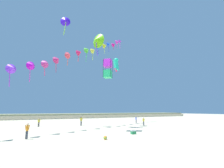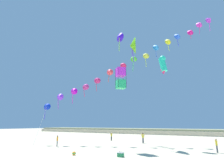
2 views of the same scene
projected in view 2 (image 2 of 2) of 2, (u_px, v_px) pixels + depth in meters
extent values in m
plane|color=beige|center=(64.00, 162.00, 14.34)|extent=(240.00, 240.00, 0.00)
cube|color=beige|center=(182.00, 133.00, 54.85)|extent=(120.00, 13.59, 1.14)
cube|color=gray|center=(182.00, 130.00, 55.01)|extent=(120.00, 11.55, 0.65)
cylinder|color=black|center=(112.00, 139.00, 33.75)|extent=(0.11, 0.11, 0.76)
cylinder|color=black|center=(111.00, 138.00, 33.84)|extent=(0.11, 0.11, 0.76)
cylinder|color=yellow|center=(111.00, 135.00, 33.94)|extent=(0.20, 0.20, 0.54)
cylinder|color=yellow|center=(112.00, 135.00, 33.83)|extent=(0.19, 0.11, 0.51)
cylinder|color=yellow|center=(111.00, 135.00, 34.07)|extent=(0.19, 0.11, 0.51)
sphere|color=tan|center=(111.00, 133.00, 34.03)|extent=(0.21, 0.21, 0.21)
cylinder|color=#474C56|center=(144.00, 141.00, 28.81)|extent=(0.12, 0.12, 0.85)
cylinder|color=#474C56|center=(143.00, 141.00, 28.89)|extent=(0.12, 0.12, 0.85)
cylinder|color=yellow|center=(143.00, 136.00, 29.02)|extent=(0.23, 0.23, 0.61)
cylinder|color=yellow|center=(144.00, 136.00, 28.93)|extent=(0.20, 0.09, 0.58)
cylinder|color=yellow|center=(142.00, 136.00, 29.12)|extent=(0.20, 0.09, 0.58)
sphere|color=brown|center=(143.00, 133.00, 29.11)|extent=(0.23, 0.23, 0.23)
cylinder|color=#474C56|center=(57.00, 144.00, 24.36)|extent=(0.12, 0.12, 0.79)
cylinder|color=#474C56|center=(57.00, 144.00, 24.49)|extent=(0.12, 0.12, 0.79)
cylinder|color=orange|center=(57.00, 139.00, 24.58)|extent=(0.21, 0.21, 0.56)
cylinder|color=orange|center=(58.00, 138.00, 24.43)|extent=(0.20, 0.18, 0.53)
cylinder|color=orange|center=(57.00, 138.00, 24.75)|extent=(0.20, 0.18, 0.53)
sphere|color=beige|center=(58.00, 136.00, 24.67)|extent=(0.21, 0.21, 0.21)
cylinder|color=#474C56|center=(217.00, 149.00, 19.06)|extent=(0.11, 0.11, 0.75)
cylinder|color=#474C56|center=(217.00, 149.00, 19.19)|extent=(0.11, 0.11, 0.75)
cylinder|color=yellow|center=(216.00, 143.00, 19.27)|extent=(0.20, 0.20, 0.53)
cylinder|color=yellow|center=(217.00, 143.00, 19.11)|extent=(0.14, 0.19, 0.51)
cylinder|color=yellow|center=(216.00, 143.00, 19.44)|extent=(0.14, 0.19, 0.51)
sphere|color=tan|center=(216.00, 140.00, 19.35)|extent=(0.20, 0.20, 0.20)
cone|color=#0C2CC2|center=(47.00, 106.00, 28.20)|extent=(1.41, 1.35, 1.22)
cylinder|color=#4439E5|center=(45.00, 113.00, 27.93)|extent=(0.29, 0.18, 1.90)
cone|color=#8132EE|center=(60.00, 97.00, 28.51)|extent=(1.31, 1.15, 1.11)
cylinder|color=#AA39E5|center=(58.00, 104.00, 28.25)|extent=(0.19, 0.16, 1.88)
cone|color=#B80CC6|center=(74.00, 91.00, 28.82)|extent=(1.31, 1.16, 1.11)
cylinder|color=#E539C8|center=(72.00, 98.00, 28.55)|extent=(0.16, 0.09, 1.91)
cone|color=#BF3087|center=(85.00, 86.00, 28.91)|extent=(1.36, 1.25, 1.20)
cylinder|color=#E53977|center=(84.00, 92.00, 28.68)|extent=(0.23, 0.27, 1.58)
cone|color=#C8256C|center=(97.00, 80.00, 29.41)|extent=(1.41, 1.36, 1.21)
cylinder|color=#E5395A|center=(96.00, 86.00, 29.15)|extent=(0.22, 0.23, 1.80)
cone|color=#EE3F4F|center=(110.00, 72.00, 29.62)|extent=(1.30, 1.11, 1.10)
cylinder|color=#E55339|center=(109.00, 77.00, 29.38)|extent=(0.16, 0.26, 1.63)
cone|color=#E21E5A|center=(124.00, 65.00, 29.91)|extent=(1.43, 1.41, 1.22)
cylinder|color=#E53944|center=(123.00, 70.00, 29.69)|extent=(0.20, 0.12, 1.56)
cone|color=#4EC738|center=(134.00, 58.00, 29.82)|extent=(1.38, 1.28, 1.21)
cylinder|color=#39E548|center=(133.00, 65.00, 29.52)|extent=(0.28, 0.08, 2.16)
cone|color=#CACF3C|center=(146.00, 55.00, 30.29)|extent=(1.39, 1.31, 1.21)
cylinder|color=#B6E539|center=(146.00, 61.00, 30.02)|extent=(0.15, 0.25, 1.93)
cone|color=#2381DA|center=(157.00, 47.00, 30.62)|extent=(1.32, 1.27, 1.13)
cylinder|color=blue|center=(156.00, 53.00, 30.35)|extent=(0.22, 0.26, 1.92)
cone|color=yellow|center=(169.00, 41.00, 30.77)|extent=(1.35, 1.29, 1.15)
cylinder|color=#C1E539|center=(168.00, 46.00, 30.53)|extent=(0.23, 0.14, 1.69)
cone|color=blue|center=(178.00, 35.00, 30.97)|extent=(1.34, 1.25, 1.14)
cylinder|color=#3942E5|center=(178.00, 41.00, 30.72)|extent=(0.23, 0.24, 1.83)
cone|color=#E51383|center=(191.00, 31.00, 31.25)|extent=(1.39, 1.31, 1.22)
cylinder|color=#E5396B|center=(191.00, 36.00, 31.05)|extent=(0.14, 0.11, 1.30)
cone|color=#E136C4|center=(200.00, 24.00, 31.45)|extent=(1.34, 1.20, 1.16)
cylinder|color=#E5399F|center=(200.00, 29.00, 31.20)|extent=(0.30, 0.10, 1.81)
cone|color=#B235CF|center=(210.00, 19.00, 31.92)|extent=(1.32, 1.27, 1.12)
cylinder|color=#E539DC|center=(210.00, 26.00, 31.62)|extent=(0.21, 0.26, 2.20)
cylinder|color=silver|center=(41.00, 124.00, 27.25)|extent=(0.96, 1.31, 6.20)
cone|color=#6AD214|center=(133.00, 46.00, 27.53)|extent=(1.94, 2.77, 2.65)
cone|color=#672DE5|center=(133.00, 45.00, 27.53)|extent=(1.12, 1.55, 1.46)
cylinder|color=#672DE5|center=(133.00, 55.00, 27.16)|extent=(0.42, 0.13, 2.42)
cube|color=#26C371|center=(121.00, 84.00, 22.30)|extent=(1.53, 1.53, 1.09)
cube|color=#DB2DE5|center=(121.00, 72.00, 22.67)|extent=(1.53, 1.53, 1.09)
cylinder|color=black|center=(115.00, 79.00, 22.84)|extent=(0.04, 0.04, 2.72)
cylinder|color=black|center=(118.00, 77.00, 21.83)|extent=(0.04, 0.04, 2.72)
cylinder|color=black|center=(126.00, 77.00, 22.13)|extent=(0.04, 0.04, 2.72)
cylinder|color=black|center=(123.00, 80.00, 23.14)|extent=(0.04, 0.04, 2.72)
cone|color=#3E16DF|center=(119.00, 37.00, 34.91)|extent=(2.01, 1.12, 1.92)
cone|color=#8DE52D|center=(119.00, 37.00, 34.91)|extent=(1.11, 0.65, 1.06)
cylinder|color=#8DE52D|center=(119.00, 44.00, 34.55)|extent=(0.37, 0.40, 2.65)
cylinder|color=#23E6B2|center=(163.00, 65.00, 25.11)|extent=(1.29, 0.99, 2.16)
sphere|color=#23E6B2|center=(163.00, 59.00, 25.31)|extent=(0.89, 0.89, 0.89)
cone|color=#E52D6B|center=(163.00, 72.00, 24.85)|extent=(0.85, 0.85, 0.68)
sphere|color=black|center=(162.00, 57.00, 25.37)|extent=(0.19, 0.19, 0.19)
cube|color=#23844C|center=(121.00, 155.00, 16.71)|extent=(0.56, 0.40, 0.36)
cube|color=silver|center=(121.00, 153.00, 16.76)|extent=(0.58, 0.41, 0.06)
cylinder|color=black|center=(121.00, 152.00, 16.77)|extent=(0.45, 0.03, 0.03)
sphere|color=orange|center=(74.00, 153.00, 17.66)|extent=(0.36, 0.36, 0.36)
cylinder|color=green|center=(74.00, 153.00, 17.66)|extent=(0.36, 0.36, 0.09)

